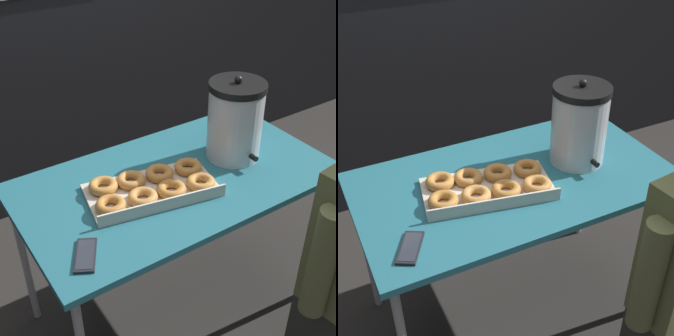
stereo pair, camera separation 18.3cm
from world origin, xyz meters
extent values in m
plane|color=#2D2B28|center=(0.00, 0.00, 0.00)|extent=(12.00, 12.00, 0.00)
cube|color=#236675|center=(0.00, 0.00, 0.75)|extent=(1.27, 0.71, 0.03)
cylinder|color=#ADADB2|center=(0.59, -0.31, 0.37)|extent=(0.03, 0.03, 0.73)
cylinder|color=#ADADB2|center=(-0.59, 0.31, 0.37)|extent=(0.03, 0.03, 0.73)
cylinder|color=#ADADB2|center=(0.59, 0.31, 0.37)|extent=(0.03, 0.03, 0.73)
cube|color=beige|center=(-0.13, -0.03, 0.77)|extent=(0.54, 0.35, 0.02)
cube|color=beige|center=(-0.16, -0.15, 0.80)|extent=(0.49, 0.10, 0.04)
torus|color=#C07E37|center=(-0.32, -0.05, 0.80)|extent=(0.16, 0.16, 0.03)
torus|color=#CF8D46|center=(-0.20, -0.08, 0.80)|extent=(0.15, 0.15, 0.03)
torus|color=#C27F38|center=(-0.09, -0.09, 0.80)|extent=(0.13, 0.13, 0.03)
torus|color=#C9873F|center=(0.03, -0.12, 0.80)|extent=(0.16, 0.16, 0.03)
torus|color=#C5823B|center=(-0.29, 0.07, 0.80)|extent=(0.14, 0.14, 0.03)
torus|color=#CB8941|center=(-0.18, 0.04, 0.80)|extent=(0.13, 0.13, 0.03)
torus|color=#C3813A|center=(-0.07, 0.02, 0.80)|extent=(0.14, 0.14, 0.03)
torus|color=#C38139|center=(0.05, -0.01, 0.80)|extent=(0.15, 0.15, 0.03)
cylinder|color=silver|center=(0.30, 0.01, 0.92)|extent=(0.23, 0.23, 0.31)
cylinder|color=black|center=(0.30, 0.01, 1.08)|extent=(0.23, 0.23, 0.03)
sphere|color=black|center=(0.30, 0.01, 1.11)|extent=(0.03, 0.03, 0.03)
cylinder|color=black|center=(0.30, -0.11, 0.82)|extent=(0.02, 0.06, 0.02)
cube|color=black|center=(-0.50, -0.21, 0.77)|extent=(0.13, 0.17, 0.01)
cube|color=#2D333D|center=(-0.50, -0.21, 0.77)|extent=(0.12, 0.15, 0.00)
cube|color=#33332D|center=(0.41, -0.59, 0.22)|extent=(0.36, 0.27, 0.45)
cylinder|color=#60663D|center=(0.17, -0.62, 0.70)|extent=(0.09, 0.09, 0.45)
camera|label=1|loc=(-0.88, -1.27, 1.84)|focal=50.00mm
camera|label=2|loc=(-0.72, -1.36, 1.84)|focal=50.00mm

